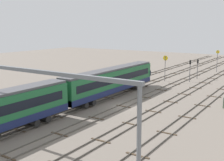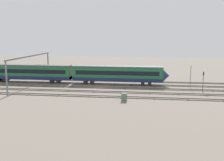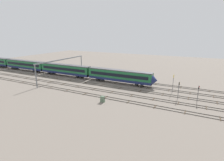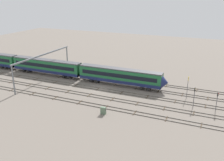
{
  "view_description": "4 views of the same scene",
  "coord_description": "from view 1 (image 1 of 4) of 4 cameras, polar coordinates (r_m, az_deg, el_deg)",
  "views": [
    {
      "loc": [
        -36.28,
        -21.72,
        11.82
      ],
      "look_at": [
        1.93,
        3.33,
        3.37
      ],
      "focal_mm": 46.37,
      "sensor_mm": 36.0,
      "label": 1
    },
    {
      "loc": [
        12.82,
        -66.88,
        13.49
      ],
      "look_at": [
        3.44,
        0.73,
        1.79
      ],
      "focal_mm": 44.13,
      "sensor_mm": 36.0,
      "label": 2
    },
    {
      "loc": [
        29.41,
        -50.19,
        17.49
      ],
      "look_at": [
        3.26,
        1.39,
        1.8
      ],
      "focal_mm": 28.06,
      "sensor_mm": 36.0,
      "label": 3
    },
    {
      "loc": [
        29.63,
        -58.24,
        25.04
      ],
      "look_at": [
        4.09,
        0.13,
        2.96
      ],
      "focal_mm": 41.28,
      "sensor_mm": 36.0,
      "label": 4
    }
  ],
  "objects": [
    {
      "name": "track_with_train",
      "position": [
        46.53,
        -2.97,
        -4.17
      ],
      "size": [
        173.43,
        2.4,
        0.16
      ],
      "color": "#59544C",
      "rests_on": "ground"
    },
    {
      "name": "overhead_gantry",
      "position": [
        29.26,
        -16.41,
        -0.77
      ],
      "size": [
        0.4,
        25.27,
        7.92
      ],
      "color": "slate",
      "rests_on": "ground"
    },
    {
      "name": "signal_light_trackside_departure",
      "position": [
        65.15,
        15.13,
        2.44
      ],
      "size": [
        0.31,
        0.32,
        4.8
      ],
      "color": "#4C4C51",
      "rests_on": "ground"
    },
    {
      "name": "speed_sign_mid_trackside",
      "position": [
        82.3,
        20.06,
        4.18
      ],
      "size": [
        0.14,
        0.9,
        5.79
      ],
      "color": "#4C4C51",
      "rests_on": "ground"
    },
    {
      "name": "speed_sign_far_trackside",
      "position": [
        64.73,
        10.45,
        3.21
      ],
      "size": [
        0.14,
        1.1,
        5.7
      ],
      "color": "#4C4C51",
      "rests_on": "ground"
    },
    {
      "name": "ground_plane",
      "position": [
        43.9,
        2.26,
        -5.15
      ],
      "size": [
        189.43,
        189.43,
        0.0
      ],
      "primitive_type": "plane",
      "color": "slate"
    },
    {
      "name": "track_far_background",
      "position": [
        49.52,
        -7.6,
        -3.34
      ],
      "size": [
        173.43,
        2.4,
        0.16
      ],
      "color": "#59544C",
      "rests_on": "ground"
    },
    {
      "name": "track_second_near",
      "position": [
        41.66,
        8.12,
        -6.01
      ],
      "size": [
        173.43,
        2.4,
        0.16
      ],
      "color": "#59544C",
      "rests_on": "ground"
    },
    {
      "name": "signal_light_trackside_approach",
      "position": [
        69.67,
        16.53,
        2.72
      ],
      "size": [
        0.31,
        0.32,
        4.49
      ],
      "color": "#4C4C51",
      "rests_on": "ground"
    },
    {
      "name": "track_middle",
      "position": [
        43.88,
        2.26,
        -5.06
      ],
      "size": [
        173.43,
        2.4,
        0.16
      ],
      "color": "#59544C",
      "rests_on": "ground"
    },
    {
      "name": "track_near_foreground",
      "position": [
        39.93,
        14.59,
        -6.99
      ],
      "size": [
        173.43,
        2.4,
        0.16
      ],
      "color": "#59544C",
      "rests_on": "ground"
    }
  ]
}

